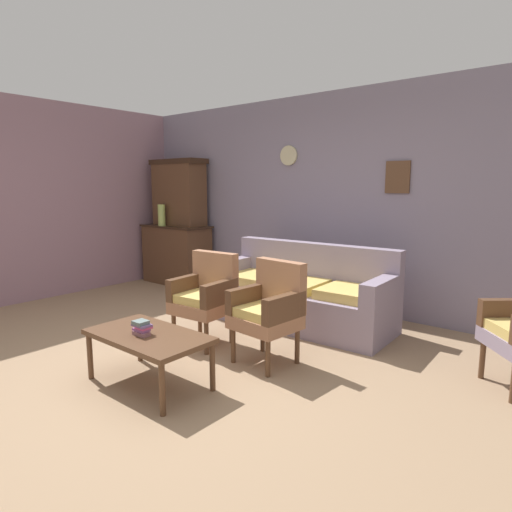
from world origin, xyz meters
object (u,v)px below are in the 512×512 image
armchair_row_middle (206,294)px  coffee_table (148,339)px  vase_on_cabinet (162,215)px  armchair_near_cabinet (269,307)px  side_cabinet (177,254)px  book_stack_on_table (142,328)px  floral_couch (302,296)px

armchair_row_middle → coffee_table: armchair_row_middle is taller
vase_on_cabinet → armchair_near_cabinet: vase_on_cabinet is taller
armchair_near_cabinet → coffee_table: bearing=-115.0°
side_cabinet → coffee_table: (2.66, -2.55, -0.09)m
book_stack_on_table → floral_couch: bearing=87.6°
side_cabinet → coffee_table: 3.69m
coffee_table → book_stack_on_table: bearing=-102.5°
armchair_near_cabinet → book_stack_on_table: bearing=-114.4°
armchair_near_cabinet → coffee_table: (-0.45, -0.96, -0.12)m
side_cabinet → armchair_near_cabinet: size_ratio=1.28×
side_cabinet → floral_couch: (2.74, -0.51, -0.14)m
book_stack_on_table → armchair_row_middle: bearing=107.9°
armchair_near_cabinet → coffee_table: armchair_near_cabinet is taller
vase_on_cabinet → floral_couch: 2.97m
vase_on_cabinet → armchair_row_middle: size_ratio=0.37×
floral_couch → book_stack_on_table: (-0.09, -2.09, 0.15)m
floral_couch → armchair_near_cabinet: 1.16m
floral_couch → book_stack_on_table: 2.10m
book_stack_on_table → side_cabinet: bearing=135.5°
vase_on_cabinet → book_stack_on_table: vase_on_cabinet is taller
armchair_row_middle → armchair_near_cabinet: same height
side_cabinet → book_stack_on_table: 3.71m
armchair_row_middle → vase_on_cabinet: bearing=149.7°
side_cabinet → book_stack_on_table: size_ratio=7.41×
vase_on_cabinet → coffee_table: bearing=-40.5°
side_cabinet → vase_on_cabinet: bearing=-122.9°
floral_couch → coffee_table: (-0.07, -2.04, 0.05)m
side_cabinet → floral_couch: size_ratio=0.55×
side_cabinet → armchair_row_middle: size_ratio=1.28×
vase_on_cabinet → armchair_row_middle: (2.45, -1.43, -0.60)m
side_cabinet → vase_on_cabinet: (-0.12, -0.18, 0.63)m
side_cabinet → armchair_row_middle: side_cabinet is taller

